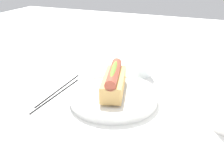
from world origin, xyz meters
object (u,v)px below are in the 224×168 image
serving_bowl (112,96)px  chopstick_near (57,94)px  water_glass (140,63)px  chopstick_far (59,89)px  hotdog_front (112,81)px

serving_bowl → chopstick_near: size_ratio=1.02×
serving_bowl → water_glass: 0.20m
serving_bowl → chopstick_far: 0.17m
serving_bowl → water_glass: water_glass is taller
water_glass → chopstick_near: (0.22, -0.16, -0.04)m
hotdog_front → chopstick_near: hotdog_front is taller
chopstick_near → chopstick_far: bearing=-156.3°
chopstick_near → hotdog_front: bearing=99.4°
hotdog_front → chopstick_far: 0.17m
chopstick_far → serving_bowl: bearing=86.2°
hotdog_front → chopstick_near: size_ratio=0.72×
water_glass → hotdog_front: bearing=-3.1°
serving_bowl → chopstick_near: bearing=-82.5°
hotdog_front → chopstick_far: hotdog_front is taller
water_glass → chopstick_near: 0.28m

